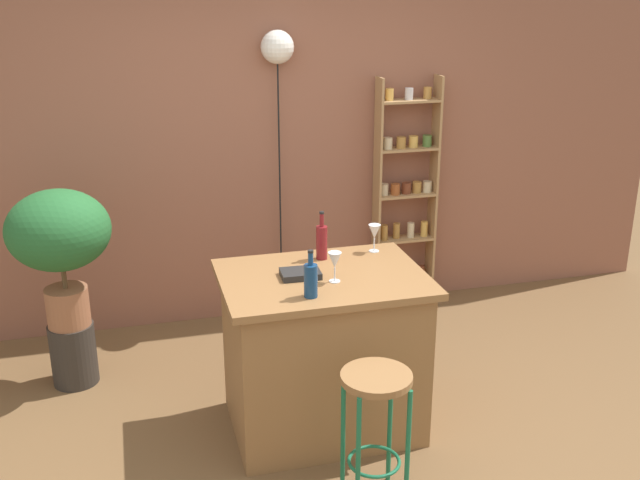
{
  "coord_description": "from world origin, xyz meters",
  "views": [
    {
      "loc": [
        -0.98,
        -3.3,
        2.46
      ],
      "look_at": [
        0.05,
        0.55,
        1.04
      ],
      "focal_mm": 42.06,
      "sensor_mm": 36.0,
      "label": 1
    }
  ],
  "objects_px": {
    "bottle_olive_oil": "(322,241)",
    "spice_shelf": "(405,193)",
    "potted_plant": "(59,237)",
    "wine_glass_left": "(374,232)",
    "wine_glass_center": "(335,261)",
    "bottle_wine_red": "(311,279)",
    "bar_stool": "(376,408)",
    "cookbook": "(300,274)",
    "pendant_globe_light": "(277,50)",
    "plant_stool": "(74,353)"
  },
  "relations": [
    {
      "from": "bottle_olive_oil",
      "to": "bottle_wine_red",
      "type": "bearing_deg",
      "value": -110.98
    },
    {
      "from": "potted_plant",
      "to": "wine_glass_center",
      "type": "xyz_separation_m",
      "value": [
        1.43,
        -0.97,
        0.07
      ]
    },
    {
      "from": "potted_plant",
      "to": "wine_glass_center",
      "type": "bearing_deg",
      "value": -33.96
    },
    {
      "from": "potted_plant",
      "to": "spice_shelf",
      "type": "bearing_deg",
      "value": 14.39
    },
    {
      "from": "spice_shelf",
      "to": "wine_glass_center",
      "type": "height_order",
      "value": "spice_shelf"
    },
    {
      "from": "bottle_wine_red",
      "to": "bottle_olive_oil",
      "type": "distance_m",
      "value": 0.54
    },
    {
      "from": "bottle_wine_red",
      "to": "wine_glass_left",
      "type": "relative_size",
      "value": 1.52
    },
    {
      "from": "bar_stool",
      "to": "potted_plant",
      "type": "bearing_deg",
      "value": 132.85
    },
    {
      "from": "potted_plant",
      "to": "bar_stool",
      "type": "bearing_deg",
      "value": -47.15
    },
    {
      "from": "potted_plant",
      "to": "wine_glass_center",
      "type": "distance_m",
      "value": 1.73
    },
    {
      "from": "bottle_olive_oil",
      "to": "potted_plant",
      "type": "bearing_deg",
      "value": 156.84
    },
    {
      "from": "bar_stool",
      "to": "cookbook",
      "type": "bearing_deg",
      "value": 104.58
    },
    {
      "from": "spice_shelf",
      "to": "plant_stool",
      "type": "bearing_deg",
      "value": -165.61
    },
    {
      "from": "cookbook",
      "to": "spice_shelf",
      "type": "bearing_deg",
      "value": 53.99
    },
    {
      "from": "plant_stool",
      "to": "wine_glass_center",
      "type": "xyz_separation_m",
      "value": [
        1.43,
        -0.97,
        0.85
      ]
    },
    {
      "from": "bottle_wine_red",
      "to": "wine_glass_left",
      "type": "distance_m",
      "value": 0.75
    },
    {
      "from": "potted_plant",
      "to": "wine_glass_left",
      "type": "xyz_separation_m",
      "value": [
        1.78,
        -0.59,
        0.07
      ]
    },
    {
      "from": "bottle_olive_oil",
      "to": "wine_glass_left",
      "type": "height_order",
      "value": "bottle_olive_oil"
    },
    {
      "from": "bar_stool",
      "to": "bottle_wine_red",
      "type": "bearing_deg",
      "value": 113.77
    },
    {
      "from": "bottle_wine_red",
      "to": "pendant_globe_light",
      "type": "distance_m",
      "value": 2.04
    },
    {
      "from": "cookbook",
      "to": "pendant_globe_light",
      "type": "xyz_separation_m",
      "value": [
        0.21,
        1.52,
        1.02
      ]
    },
    {
      "from": "bar_stool",
      "to": "wine_glass_center",
      "type": "bearing_deg",
      "value": 92.69
    },
    {
      "from": "pendant_globe_light",
      "to": "bottle_wine_red",
      "type": "bearing_deg",
      "value": -97.2
    },
    {
      "from": "potted_plant",
      "to": "wine_glass_left",
      "type": "bearing_deg",
      "value": -18.19
    },
    {
      "from": "wine_glass_left",
      "to": "wine_glass_center",
      "type": "relative_size",
      "value": 1.0
    },
    {
      "from": "bottle_olive_oil",
      "to": "spice_shelf",
      "type": "bearing_deg",
      "value": 51.52
    },
    {
      "from": "bottle_olive_oil",
      "to": "cookbook",
      "type": "bearing_deg",
      "value": -127.86
    },
    {
      "from": "potted_plant",
      "to": "bottle_wine_red",
      "type": "relative_size",
      "value": 3.49
    },
    {
      "from": "pendant_globe_light",
      "to": "cookbook",
      "type": "bearing_deg",
      "value": -98.03
    },
    {
      "from": "bar_stool",
      "to": "cookbook",
      "type": "height_order",
      "value": "cookbook"
    },
    {
      "from": "bottle_wine_red",
      "to": "bottle_olive_oil",
      "type": "relative_size",
      "value": 0.89
    },
    {
      "from": "potted_plant",
      "to": "pendant_globe_light",
      "type": "bearing_deg",
      "value": 24.13
    },
    {
      "from": "wine_glass_left",
      "to": "potted_plant",
      "type": "bearing_deg",
      "value": 161.81
    },
    {
      "from": "bottle_olive_oil",
      "to": "wine_glass_center",
      "type": "xyz_separation_m",
      "value": [
        -0.02,
        -0.34,
        0.01
      ]
    },
    {
      "from": "cookbook",
      "to": "bottle_olive_oil",
      "type": "bearing_deg",
      "value": 54.51
    },
    {
      "from": "spice_shelf",
      "to": "plant_stool",
      "type": "height_order",
      "value": "spice_shelf"
    },
    {
      "from": "bottle_olive_oil",
      "to": "cookbook",
      "type": "distance_m",
      "value": 0.31
    },
    {
      "from": "wine_glass_center",
      "to": "cookbook",
      "type": "distance_m",
      "value": 0.22
    },
    {
      "from": "spice_shelf",
      "to": "bottle_wine_red",
      "type": "xyz_separation_m",
      "value": [
        -1.19,
        -1.75,
        0.12
      ]
    },
    {
      "from": "bottle_wine_red",
      "to": "cookbook",
      "type": "height_order",
      "value": "bottle_wine_red"
    },
    {
      "from": "spice_shelf",
      "to": "potted_plant",
      "type": "xyz_separation_m",
      "value": [
        -2.45,
        -0.63,
        0.08
      ]
    },
    {
      "from": "plant_stool",
      "to": "bottle_wine_red",
      "type": "bearing_deg",
      "value": -41.67
    },
    {
      "from": "plant_stool",
      "to": "cookbook",
      "type": "bearing_deg",
      "value": -33.86
    },
    {
      "from": "spice_shelf",
      "to": "cookbook",
      "type": "height_order",
      "value": "spice_shelf"
    },
    {
      "from": "plant_stool",
      "to": "wine_glass_center",
      "type": "bearing_deg",
      "value": -33.96
    },
    {
      "from": "bottle_olive_oil",
      "to": "pendant_globe_light",
      "type": "height_order",
      "value": "pendant_globe_light"
    },
    {
      "from": "bottle_olive_oil",
      "to": "pendant_globe_light",
      "type": "relative_size",
      "value": 0.13
    },
    {
      "from": "plant_stool",
      "to": "potted_plant",
      "type": "bearing_deg",
      "value": 180.0
    },
    {
      "from": "spice_shelf",
      "to": "cookbook",
      "type": "relative_size",
      "value": 8.44
    },
    {
      "from": "bar_stool",
      "to": "wine_glass_center",
      "type": "relative_size",
      "value": 4.3
    }
  ]
}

